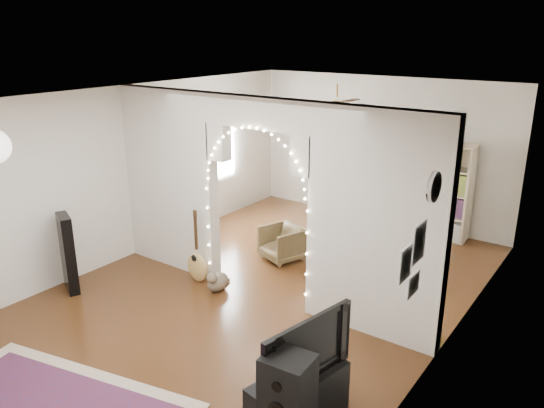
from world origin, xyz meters
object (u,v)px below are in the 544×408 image
Objects in this scene: dining_chair_left at (282,243)px; dining_table at (419,196)px; media_console at (298,398)px; dining_chair_right at (354,243)px; bookcase at (423,188)px; acoustic_guitar at (197,256)px.

dining_table is at bearing 81.47° from dining_chair_left.
dining_chair_right is (-1.32, 3.70, -0.01)m from media_console.
media_console is 3.68m from dining_chair_left.
dining_table is (-0.05, 0.00, -0.16)m from bookcase.
bookcase is at bearing 80.57° from dining_chair_left.
media_console is at bearing -73.23° from dining_table.
dining_chair_right is at bearing -97.23° from dining_table.
dining_table reaches higher than dining_chair_left.
media_console is 5.44m from bookcase.
acoustic_guitar is 0.93× the size of media_console.
acoustic_guitar is 1.47m from dining_chair_left.
bookcase is 1.80m from dining_chair_right.
dining_table reaches higher than media_console.
acoustic_guitar is at bearing -120.85° from bookcase.
dining_chair_left is at bearing -123.45° from bookcase.
dining_chair_left is (-1.35, -2.39, -0.57)m from bookcase.
acoustic_guitar is 2.56m from dining_chair_right.
acoustic_guitar is at bearing -109.10° from dining_table.
dining_table is 2.75m from dining_chair_left.
dining_chair_left reaches higher than media_console.
media_console is (2.75, -1.59, -0.15)m from acoustic_guitar.
dining_chair_right is (-0.42, -1.63, -0.44)m from dining_table.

